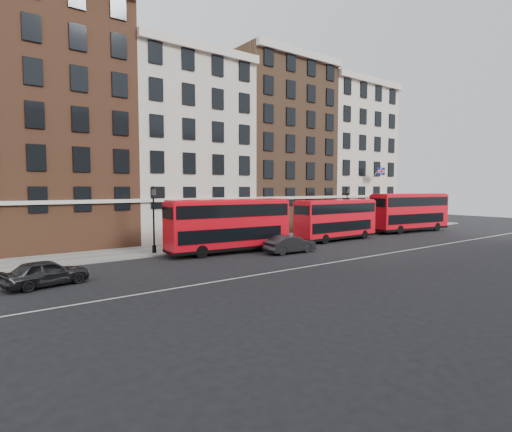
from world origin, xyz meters
TOP-DOWN VIEW (x-y plane):
  - ground at (0.00, 0.00)m, footprint 120.00×120.00m
  - pavement at (0.00, 10.50)m, footprint 80.00×5.00m
  - kerb at (0.00, 8.00)m, footprint 80.00×0.30m
  - road_centre_line at (0.00, -2.00)m, footprint 70.00×0.12m
  - building_terrace at (-0.31, 17.88)m, footprint 64.00×11.95m
  - bus_b at (-1.69, 6.03)m, footprint 10.60×3.36m
  - bus_c at (11.23, 6.03)m, footprint 9.85×2.49m
  - bus_d at (24.34, 6.04)m, footprint 11.27×3.92m
  - car_rear at (-15.64, 2.65)m, footprint 4.54×2.52m
  - car_front at (2.24, 2.93)m, footprint 4.51×1.72m
  - lamp_post_left at (-6.92, 8.88)m, footprint 0.44×0.44m
  - lamp_post_right at (16.39, 9.00)m, footprint 0.44×0.44m
  - traffic_light at (26.41, 8.44)m, footprint 0.25×0.45m
  - iron_railings at (0.00, 12.70)m, footprint 6.60×0.06m

SIDE VIEW (x-z plane):
  - ground at x=0.00m, z-range 0.00..0.00m
  - road_centre_line at x=0.00m, z-range 0.00..0.01m
  - pavement at x=0.00m, z-range 0.00..0.15m
  - kerb at x=0.00m, z-range 0.00..0.16m
  - iron_railings at x=0.00m, z-range 0.15..1.15m
  - car_rear at x=-15.64m, z-range 0.00..1.46m
  - car_front at x=2.24m, z-range 0.00..1.47m
  - bus_c at x=11.23m, z-range 0.15..4.27m
  - bus_b at x=-1.69m, z-range 0.16..4.54m
  - traffic_light at x=26.41m, z-range 0.81..4.08m
  - bus_d at x=24.34m, z-range 0.17..4.81m
  - lamp_post_left at x=-6.92m, z-range 0.42..5.74m
  - lamp_post_right at x=16.39m, z-range 0.42..5.74m
  - building_terrace at x=-0.31m, z-range -0.76..21.24m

